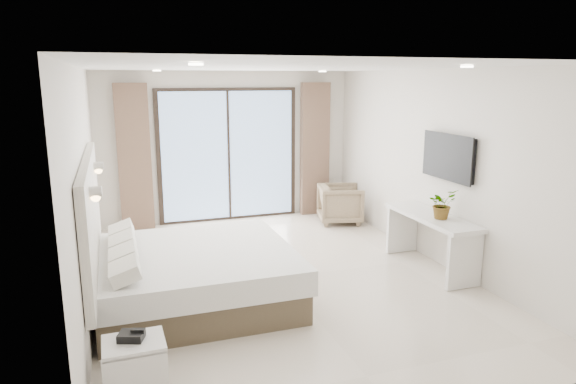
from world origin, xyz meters
name	(u,v)px	position (x,y,z in m)	size (l,w,h in m)	color
ground	(281,278)	(0.00, 0.00, 0.00)	(6.20, 6.20, 0.00)	beige
room_shell	(251,152)	(-0.20, 0.70, 1.58)	(4.62, 6.22, 2.72)	silver
bed	(194,275)	(-1.19, -0.36, 0.33)	(2.24, 2.13, 0.76)	brown
nightstand	(135,366)	(-1.93, -1.99, 0.23)	(0.51, 0.42, 0.45)	silver
phone	(131,336)	(-1.94, -1.96, 0.49)	(0.20, 0.16, 0.07)	black
console_desk	(431,229)	(2.04, -0.34, 0.56)	(0.51, 1.63, 0.77)	silver
plant	(442,207)	(2.04, -0.54, 0.92)	(0.35, 0.39, 0.31)	#33662D
armchair	(340,202)	(1.85, 2.19, 0.38)	(0.74, 0.69, 0.76)	#8A795A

